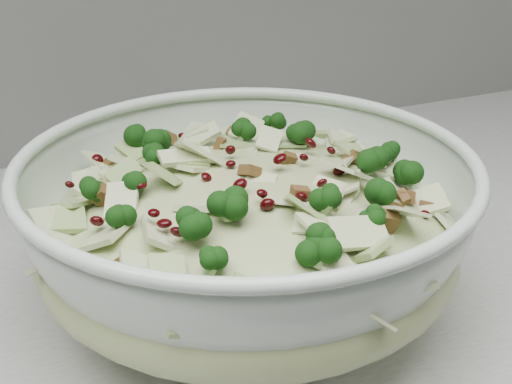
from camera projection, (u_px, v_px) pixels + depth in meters
mixing_bowl at (247, 235)px, 0.52m from camera, size 0.43×0.43×0.13m
salad at (247, 209)px, 0.51m from camera, size 0.40×0.40×0.13m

